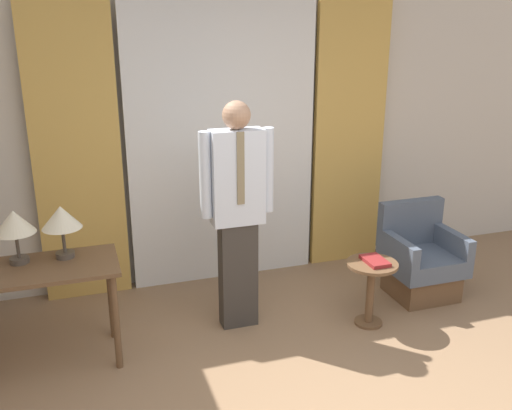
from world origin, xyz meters
TOP-DOWN VIEW (x-y plane):
  - wall_back at (0.00, 2.79)m, footprint 10.00×0.06m
  - curtain_sheer_center at (0.00, 2.66)m, footprint 1.72×0.06m
  - curtain_drape_left at (-1.26, 2.66)m, footprint 0.72×0.06m
  - curtain_drape_right at (1.26, 2.66)m, footprint 0.72×0.06m
  - desk at (-1.57, 1.64)m, footprint 1.01×0.55m
  - table_lamp_left at (-1.72, 1.75)m, footprint 0.28×0.28m
  - table_lamp_right at (-1.42, 1.75)m, footprint 0.28×0.28m
  - person at (-0.14, 1.74)m, footprint 0.58×0.21m
  - armchair at (1.54, 1.74)m, footprint 0.62×0.58m
  - side_table at (0.86, 1.40)m, footprint 0.41×0.41m
  - book at (0.88, 1.40)m, footprint 0.16×0.25m

SIDE VIEW (x-z plane):
  - armchair at x=1.54m, z-range -0.10..0.72m
  - side_table at x=0.86m, z-range 0.10..0.64m
  - book at x=0.88m, z-range 0.54..0.57m
  - desk at x=-1.57m, z-range 0.25..1.00m
  - person at x=-0.14m, z-range 0.10..1.90m
  - table_lamp_left at x=-1.72m, z-range 0.85..1.23m
  - table_lamp_right at x=-1.42m, z-range 0.85..1.23m
  - curtain_sheer_center at x=0.00m, z-range 0.00..2.58m
  - curtain_drape_left at x=-1.26m, z-range 0.00..2.58m
  - curtain_drape_right at x=1.26m, z-range 0.00..2.58m
  - wall_back at x=0.00m, z-range 0.00..2.70m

